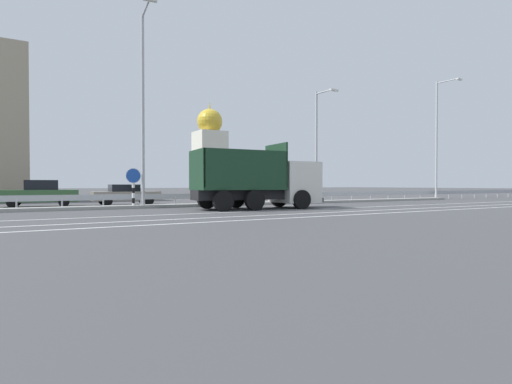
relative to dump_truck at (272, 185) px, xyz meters
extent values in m
plane|color=#424244|center=(1.27, 1.13, -1.34)|extent=(320.00, 320.00, 0.00)
cube|color=silver|center=(-0.98, -1.73, -1.33)|extent=(69.74, 0.16, 0.01)
cube|color=silver|center=(-0.98, -4.22, -1.33)|extent=(69.74, 0.16, 0.01)
cube|color=silver|center=(-0.98, -5.89, -1.33)|extent=(69.74, 0.16, 0.01)
cube|color=gray|center=(1.27, 3.90, -1.25)|extent=(38.36, 1.10, 0.18)
cube|color=#9EA0A5|center=(1.27, 4.83, -0.72)|extent=(69.74, 0.04, 0.32)
cylinder|color=#ADADB2|center=(-12.35, 4.83, -1.03)|extent=(0.09, 0.09, 0.62)
cylinder|color=#ADADB2|center=(-10.25, 4.83, -1.03)|extent=(0.09, 0.09, 0.62)
cylinder|color=#ADADB2|center=(-8.16, 4.83, -1.03)|extent=(0.09, 0.09, 0.62)
cylinder|color=#ADADB2|center=(-6.06, 4.83, -1.03)|extent=(0.09, 0.09, 0.62)
cylinder|color=#ADADB2|center=(-3.97, 4.83, -1.03)|extent=(0.09, 0.09, 0.62)
cylinder|color=#ADADB2|center=(-1.87, 4.83, -1.03)|extent=(0.09, 0.09, 0.62)
cylinder|color=#ADADB2|center=(0.22, 4.83, -1.03)|extent=(0.09, 0.09, 0.62)
cylinder|color=#ADADB2|center=(2.32, 4.83, -1.03)|extent=(0.09, 0.09, 0.62)
cylinder|color=#ADADB2|center=(4.41, 4.83, -1.03)|extent=(0.09, 0.09, 0.62)
cylinder|color=#ADADB2|center=(6.51, 4.83, -1.03)|extent=(0.09, 0.09, 0.62)
cylinder|color=#ADADB2|center=(8.61, 4.83, -1.03)|extent=(0.09, 0.09, 0.62)
cylinder|color=#ADADB2|center=(10.70, 4.83, -1.03)|extent=(0.09, 0.09, 0.62)
cylinder|color=#ADADB2|center=(12.80, 4.83, -1.03)|extent=(0.09, 0.09, 0.62)
cylinder|color=#ADADB2|center=(14.89, 4.83, -1.03)|extent=(0.09, 0.09, 0.62)
cylinder|color=#ADADB2|center=(16.99, 4.83, -1.03)|extent=(0.09, 0.09, 0.62)
cylinder|color=#ADADB2|center=(19.08, 4.83, -1.03)|extent=(0.09, 0.09, 0.62)
cylinder|color=#ADADB2|center=(21.18, 4.83, -1.03)|extent=(0.09, 0.09, 0.62)
cylinder|color=#ADADB2|center=(23.27, 4.83, -1.03)|extent=(0.09, 0.09, 0.62)
cylinder|color=#ADADB2|center=(25.37, 4.83, -1.03)|extent=(0.09, 0.09, 0.62)
cylinder|color=#ADADB2|center=(27.46, 4.83, -1.03)|extent=(0.09, 0.09, 0.62)
cylinder|color=#ADADB2|center=(29.56, 4.83, -1.03)|extent=(0.09, 0.09, 0.62)
cylinder|color=#ADADB2|center=(31.65, 4.83, -1.03)|extent=(0.09, 0.09, 0.62)
cylinder|color=#ADADB2|center=(33.75, 4.83, -1.03)|extent=(0.09, 0.09, 0.62)
cube|color=silver|center=(1.48, -0.11, 0.12)|extent=(2.30, 2.69, 2.30)
cube|color=black|center=(2.55, -0.19, 0.53)|extent=(0.19, 2.19, 0.86)
cube|color=black|center=(2.59, -0.19, -0.87)|extent=(0.28, 2.50, 0.24)
cube|color=black|center=(-2.03, 0.15, -0.55)|extent=(5.03, 1.76, 0.53)
cube|color=#193823|center=(-2.03, 0.15, -0.23)|extent=(4.90, 2.79, 0.12)
cube|color=#193823|center=(-1.95, 1.32, 0.81)|extent=(4.73, 0.45, 1.96)
cube|color=#193823|center=(-2.12, -1.02, 0.81)|extent=(4.73, 0.45, 1.96)
cube|color=#193823|center=(0.28, -0.02, 1.06)|extent=(0.28, 2.44, 2.45)
cube|color=#193823|center=(-4.35, 0.32, 0.81)|extent=(0.28, 2.44, 1.96)
cylinder|color=black|center=(1.26, 1.16, -0.82)|extent=(1.06, 0.40, 1.04)
cylinder|color=black|center=(1.07, -1.33, -0.82)|extent=(1.06, 0.40, 1.04)
cylinder|color=black|center=(-1.57, 1.37, -0.82)|extent=(1.06, 0.40, 1.04)
cylinder|color=black|center=(-1.76, -1.12, -0.82)|extent=(1.06, 0.40, 1.04)
cylinder|color=black|center=(-3.29, 1.49, -0.82)|extent=(1.06, 0.40, 1.04)
cylinder|color=black|center=(-3.48, -0.99, -0.82)|extent=(1.06, 0.40, 1.04)
cylinder|color=white|center=(-6.71, 3.90, -1.19)|extent=(0.16, 0.16, 0.29)
cylinder|color=black|center=(-6.71, 3.90, -0.90)|extent=(0.16, 0.16, 0.29)
cylinder|color=white|center=(-6.71, 3.90, -0.61)|extent=(0.16, 0.16, 0.29)
cylinder|color=black|center=(-6.71, 3.90, -0.33)|extent=(0.16, 0.16, 0.29)
cylinder|color=white|center=(-6.71, 3.90, -0.04)|extent=(0.16, 0.16, 0.29)
cylinder|color=#1E4CB2|center=(-6.71, 3.90, 0.50)|extent=(0.78, 0.03, 0.78)
cylinder|color=white|center=(-6.71, 3.90, 0.50)|extent=(0.84, 0.02, 0.84)
cylinder|color=#ADADB2|center=(-6.16, 3.88, 4.13)|extent=(0.18, 0.18, 10.93)
cylinder|color=#ADADB2|center=(-6.28, 2.66, 9.45)|extent=(0.34, 2.45, 0.10)
cube|color=silver|center=(-6.41, 1.44, 9.37)|extent=(0.72, 0.27, 0.12)
cylinder|color=#ADADB2|center=(6.19, 3.75, 2.67)|extent=(0.18, 0.18, 8.01)
cylinder|color=#ADADB2|center=(6.24, 2.87, 6.52)|extent=(0.21, 1.76, 0.10)
cube|color=silver|center=(6.29, 1.99, 6.44)|extent=(0.71, 0.24, 0.12)
cylinder|color=#ADADB2|center=(20.13, 3.99, 3.97)|extent=(0.18, 0.18, 10.61)
cylinder|color=#ADADB2|center=(20.22, 2.98, 9.12)|extent=(0.27, 2.03, 0.10)
cube|color=silver|center=(20.30, 1.98, 9.04)|extent=(0.71, 0.26, 0.12)
cube|color=#335B33|center=(-11.21, 8.37, -0.67)|extent=(4.36, 2.19, 0.73)
cube|color=black|center=(-11.08, 8.36, -0.02)|extent=(1.89, 1.79, 0.58)
cylinder|color=black|center=(-12.58, 7.56, -1.04)|extent=(0.61, 0.24, 0.60)
cylinder|color=black|center=(-12.45, 9.36, -1.04)|extent=(0.61, 0.24, 0.60)
cylinder|color=black|center=(-9.96, 7.38, -1.04)|extent=(0.61, 0.24, 0.60)
cylinder|color=black|center=(-9.83, 9.17, -1.04)|extent=(0.61, 0.24, 0.60)
cube|color=gray|center=(-6.18, 8.19, -0.74)|extent=(4.23, 1.69, 0.59)
cube|color=black|center=(-6.31, 8.19, -0.22)|extent=(1.78, 1.49, 0.46)
cylinder|color=black|center=(-4.87, 8.99, -1.04)|extent=(0.60, 0.20, 0.60)
cylinder|color=black|center=(-4.87, 7.39, -1.04)|extent=(0.60, 0.20, 0.60)
cylinder|color=black|center=(-7.49, 8.99, -1.04)|extent=(0.60, 0.20, 0.60)
cylinder|color=black|center=(-7.49, 7.39, -1.04)|extent=(0.60, 0.20, 0.60)
cube|color=silver|center=(8.62, 28.26, 2.73)|extent=(3.60, 3.60, 8.14)
sphere|color=gold|center=(8.62, 28.26, 8.10)|extent=(3.24, 3.24, 3.24)
cone|color=gold|center=(8.62, 28.26, 9.99)|extent=(0.30, 0.30, 1.20)
camera|label=1|loc=(-12.03, -18.86, -0.03)|focal=28.00mm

